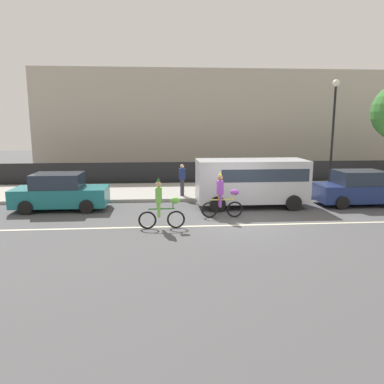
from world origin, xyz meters
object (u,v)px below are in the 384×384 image
(parade_cyclist_purple, at_px, (223,198))
(parked_car_teal, at_px, (60,192))
(parked_van_silver, at_px, (253,179))
(street_lamp_post, at_px, (334,120))
(pedestrian_onlooker, at_px, (182,179))
(parade_cyclist_lime, at_px, (162,206))
(parked_car_navy, at_px, (360,189))

(parade_cyclist_purple, distance_m, parked_car_teal, 7.30)
(parade_cyclist_purple, height_order, parked_van_silver, parked_van_silver)
(street_lamp_post, bearing_deg, parked_van_silver, -154.70)
(parade_cyclist_purple, distance_m, parked_van_silver, 2.65)
(parade_cyclist_purple, xyz_separation_m, street_lamp_post, (6.43, 4.21, 3.15))
(parade_cyclist_purple, relative_size, parked_van_silver, 0.38)
(parade_cyclist_purple, xyz_separation_m, parked_car_teal, (-7.01, 2.02, -0.06))
(pedestrian_onlooker, bearing_deg, parked_van_silver, -33.72)
(parade_cyclist_lime, xyz_separation_m, street_lamp_post, (8.91, 5.65, 3.15))
(parked_van_silver, relative_size, street_lamp_post, 0.85)
(parade_cyclist_purple, bearing_deg, street_lamp_post, 33.19)
(parked_van_silver, xyz_separation_m, pedestrian_onlooker, (-3.15, 2.10, -0.27))
(parked_van_silver, bearing_deg, parade_cyclist_purple, -130.94)
(parked_car_teal, bearing_deg, parked_car_navy, -0.50)
(parked_car_navy, bearing_deg, pedestrian_onlooker, 165.24)
(parked_car_navy, bearing_deg, parade_cyclist_purple, -164.56)
(parked_car_teal, bearing_deg, parade_cyclist_lime, -37.31)
(parade_cyclist_lime, bearing_deg, parked_car_teal, 142.69)
(parade_cyclist_purple, height_order, street_lamp_post, street_lamp_post)
(street_lamp_post, distance_m, pedestrian_onlooker, 8.41)
(parked_car_teal, distance_m, street_lamp_post, 13.99)
(parade_cyclist_purple, distance_m, street_lamp_post, 8.30)
(parked_car_navy, height_order, parked_car_teal, same)
(parked_car_teal, relative_size, street_lamp_post, 0.70)
(parade_cyclist_lime, xyz_separation_m, parked_car_navy, (9.34, 3.34, -0.06))
(street_lamp_post, bearing_deg, parked_car_teal, -170.75)
(parade_cyclist_lime, distance_m, parked_car_teal, 5.70)
(pedestrian_onlooker, bearing_deg, street_lamp_post, 0.91)
(parked_van_silver, bearing_deg, parade_cyclist_lime, -140.80)
(parked_car_teal, xyz_separation_m, street_lamp_post, (13.44, 2.19, 3.21))
(parked_van_silver, xyz_separation_m, parked_car_teal, (-8.73, 0.04, -0.50))
(parked_car_teal, distance_m, pedestrian_onlooker, 5.95)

